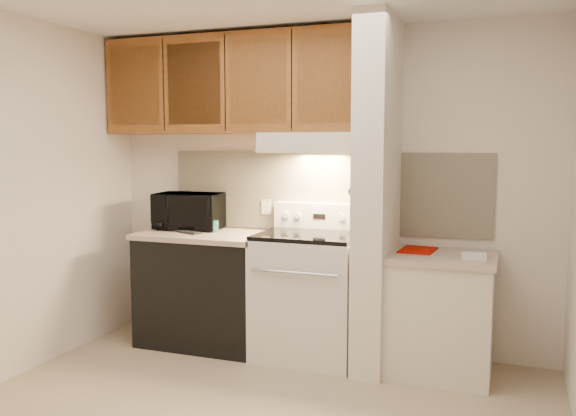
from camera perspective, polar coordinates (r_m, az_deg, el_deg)
The scene contains 47 objects.
wall_back at distance 4.86m, azimuth 3.30°, elevation 1.69°, with size 3.60×0.02×2.50m, color silver.
wall_left at distance 4.50m, azimuth -25.37°, elevation 0.77°, with size 0.02×3.00×2.50m, color silver.
backsplash at distance 4.85m, azimuth 3.26°, elevation 1.50°, with size 2.60×0.02×0.63m, color beige.
range_body at distance 4.66m, azimuth 2.00°, elevation -8.35°, with size 0.76×0.65×0.92m, color silver.
oven_window at distance 4.36m, azimuth 0.68°, elevation -8.82°, with size 0.50×0.01×0.30m, color black.
oven_handle at distance 4.27m, azimuth 0.52°, elevation -6.09°, with size 0.02×0.02×0.65m, color silver.
cooktop at distance 4.57m, azimuth 2.02°, elevation -2.56°, with size 0.74×0.64×0.03m, color black.
range_backguard at distance 4.82m, azimuth 3.08°, elevation -0.73°, with size 0.76×0.08×0.20m, color silver.
range_display at distance 4.78m, azimuth 2.93°, elevation -0.79°, with size 0.10×0.01×0.04m, color black.
range_knob_left_outer at distance 4.87m, azimuth -0.23°, elevation -0.66°, with size 0.05×0.05×0.02m, color silver.
range_knob_left_inner at distance 4.83m, azimuth 0.88°, elevation -0.71°, with size 0.05×0.05×0.02m, color silver.
range_knob_right_inner at distance 4.73m, azimuth 5.01°, elevation -0.88°, with size 0.05×0.05×0.02m, color silver.
range_knob_right_outer at distance 4.70m, azimuth 6.18°, elevation -0.93°, with size 0.05×0.05×0.02m, color silver.
dishwasher_front at distance 5.01m, azimuth -7.66°, elevation -7.67°, with size 1.00×0.63×0.87m, color black.
left_countertop at distance 4.92m, azimuth -7.73°, elevation -2.52°, with size 1.04×0.67×0.04m, color #BEA593.
spoon_rest at distance 4.90m, azimuth -9.29°, elevation -2.25°, with size 0.23×0.07×0.02m, color black.
teal_jar at distance 4.92m, azimuth -7.02°, elevation -1.70°, with size 0.09×0.09×0.10m, color #1F645C.
outlet at distance 5.01m, azimuth -2.05°, elevation 0.10°, with size 0.08×0.01×0.12m, color beige.
microwave at distance 5.13m, azimuth -9.20°, elevation -0.28°, with size 0.54×0.37×0.30m, color black.
partition_pillar at distance 4.39m, azimuth 8.35°, elevation 1.17°, with size 0.22×0.70×2.50m, color silver.
pillar_trim at distance 4.41m, azimuth 6.88°, elevation 1.87°, with size 0.01×0.70×0.04m, color brown.
knife_strip at distance 4.37m, azimuth 6.66°, elevation 2.09°, with size 0.02×0.42×0.04m, color black.
knife_blade_a at distance 4.23m, azimuth 6.01°, elevation 0.61°, with size 0.01×0.04×0.16m, color silver.
knife_handle_a at distance 4.22m, azimuth 6.04°, elevation 2.64°, with size 0.02×0.02×0.10m, color black.
knife_blade_b at distance 4.30m, azimuth 6.22°, elevation 0.56°, with size 0.01×0.04×0.18m, color silver.
knife_handle_b at distance 4.28m, azimuth 6.25°, elevation 2.69°, with size 0.02×0.02×0.10m, color black.
knife_blade_c at distance 4.37m, azimuth 6.47°, elevation 0.52°, with size 0.01×0.04×0.20m, color silver.
knife_handle_c at distance 4.37m, azimuth 6.53°, elevation 2.75°, with size 0.02×0.02×0.10m, color black.
knife_blade_d at distance 4.45m, azimuth 6.72°, elevation 0.87°, with size 0.01×0.04×0.16m, color silver.
knife_handle_d at distance 4.44m, azimuth 6.75°, elevation 2.80°, with size 0.02×0.02×0.10m, color black.
knife_blade_e at distance 4.54m, azimuth 7.01°, elevation 0.85°, with size 0.01×0.04×0.18m, color silver.
knife_handle_e at distance 4.51m, azimuth 6.97°, elevation 2.85°, with size 0.02×0.02×0.10m, color black.
oven_mitt at distance 4.59m, azimuth 7.16°, elevation 0.49°, with size 0.03×0.11×0.26m, color gray.
right_cab_base at distance 4.47m, azimuth 14.04°, elevation -9.87°, with size 0.70×0.60×0.81m, color beige.
right_countertop at distance 4.38m, azimuth 14.18°, elevation -4.51°, with size 0.74×0.64×0.04m, color #BEA593.
red_folder at distance 4.49m, azimuth 12.04°, elevation -3.86°, with size 0.23×0.32×0.01m, color #AB0C00.
white_box at distance 4.26m, azimuth 17.01°, elevation -4.34°, with size 0.15×0.10×0.04m, color white.
range_hood at distance 4.63m, azimuth 2.54°, elevation 6.12°, with size 0.78×0.44×0.15m, color beige.
hood_lip at distance 4.43m, azimuth 1.71°, elevation 5.55°, with size 0.78×0.04×0.06m, color beige.
upper_cabinets at distance 4.95m, azimuth -5.06°, elevation 11.43°, with size 2.18×0.33×0.77m, color brown.
cab_door_a at distance 5.21m, azimuth -14.14°, elevation 11.00°, with size 0.46×0.01×0.63m, color brown.
cab_gap_a at distance 5.07m, azimuth -11.55°, elevation 11.21°, with size 0.01×0.01×0.73m, color black.
cab_door_b at distance 4.93m, azimuth -8.80°, elevation 11.41°, with size 0.46×0.01×0.63m, color brown.
cab_gap_b at distance 4.81m, azimuth -5.90°, elevation 11.59°, with size 0.01×0.01×0.73m, color black.
cab_door_c at distance 4.69m, azimuth -2.84°, elevation 11.74°, with size 0.46×0.01×0.63m, color brown.
cab_gap_c at distance 4.59m, azimuth 0.35°, elevation 11.88°, with size 0.01×0.01×0.73m, color black.
cab_door_d at distance 4.51m, azimuth 3.69°, elevation 11.97°, with size 0.46×0.01×0.63m, color brown.
Camera 1 is at (1.41, -3.14, 1.62)m, focal length 38.00 mm.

